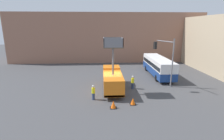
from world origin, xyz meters
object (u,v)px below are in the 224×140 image
traffic_light_pole (167,56)px  road_worker_directing (133,82)px  traffic_cone_mid_road (133,101)px  road_worker_near_truck (93,92)px  traffic_cone_near_truck (113,105)px  city_bus (158,65)px  utility_truck (112,78)px

traffic_light_pole → road_worker_directing: 5.66m
traffic_light_pole → traffic_cone_mid_road: (-5.23, -4.93, -4.06)m
road_worker_near_truck → traffic_cone_near_truck: 3.13m
city_bus → traffic_light_pole: traffic_light_pole is taller
utility_truck → city_bus: (8.10, 6.39, 0.20)m
city_bus → road_worker_near_truck: 14.16m
utility_truck → road_worker_near_truck: utility_truck is taller
city_bus → road_worker_directing: 8.23m
utility_truck → traffic_light_pole: (7.15, 0.29, 2.85)m
utility_truck → traffic_cone_near_truck: utility_truck is taller
traffic_light_pole → road_worker_near_truck: traffic_light_pole is taller
utility_truck → traffic_cone_mid_road: utility_truck is taller
road_worker_directing → traffic_cone_near_truck: bearing=109.3°
traffic_cone_near_truck → utility_truck: bearing=87.6°
road_worker_near_truck → traffic_light_pole: bearing=51.8°
traffic_cone_near_truck → traffic_light_pole: bearing=37.4°
utility_truck → traffic_cone_near_truck: size_ratio=9.39×
city_bus → traffic_light_pole: size_ratio=1.55×
city_bus → traffic_cone_near_truck: 14.45m
utility_truck → road_worker_near_truck: bearing=-127.2°
traffic_cone_near_truck → traffic_cone_mid_road: traffic_cone_near_truck is taller
traffic_light_pole → road_worker_directing: bearing=-179.1°
road_worker_near_truck → traffic_cone_near_truck: size_ratio=2.19×
utility_truck → city_bus: size_ratio=0.73×
traffic_cone_near_truck → city_bus: bearing=54.6°
road_worker_near_truck → road_worker_directing: bearing=65.3°
road_worker_directing → traffic_cone_mid_road: 4.96m
city_bus → traffic_light_pole: bearing=172.8°
city_bus → road_worker_near_truck: size_ratio=5.86×
city_bus → traffic_light_pole: 6.72m
road_worker_near_truck → traffic_cone_mid_road: 4.59m
traffic_cone_near_truck → traffic_cone_mid_road: (2.15, 0.70, -0.02)m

